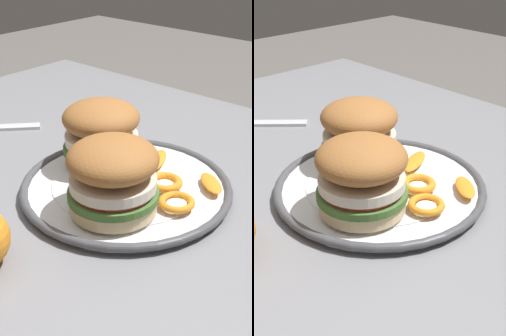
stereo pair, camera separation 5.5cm
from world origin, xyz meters
TOP-DOWN VIEW (x-y plane):
  - dining_table at (0.00, 0.00)m, footprint 1.12×0.81m
  - dinner_plate at (-0.05, 0.03)m, footprint 0.31×0.31m
  - sandwich_half_left at (-0.09, 0.09)m, footprint 0.17×0.17m
  - sandwich_half_right at (0.02, 0.01)m, footprint 0.17×0.17m
  - orange_peel_curled at (-0.15, 0.03)m, footprint 0.07×0.07m
  - orange_peel_strip_long at (-0.05, -0.05)m, footprint 0.05×0.08m
  - orange_peel_strip_short at (-0.15, -0.04)m, footprint 0.06×0.06m
  - orange_peel_small_curl at (-0.10, -0.00)m, footprint 0.05×0.05m

SIDE VIEW (x-z plane):
  - dining_table at x=0.00m, z-range 0.26..1.02m
  - dinner_plate at x=-0.05m, z-range 0.76..0.78m
  - orange_peel_strip_long at x=-0.05m, z-range 0.78..0.79m
  - orange_peel_strip_short at x=-0.15m, z-range 0.78..0.79m
  - orange_peel_curled at x=-0.15m, z-range 0.78..0.79m
  - orange_peel_small_curl at x=-0.10m, z-range 0.78..0.79m
  - sandwich_half_left at x=-0.09m, z-range 0.78..0.88m
  - sandwich_half_right at x=0.02m, z-range 0.78..0.88m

